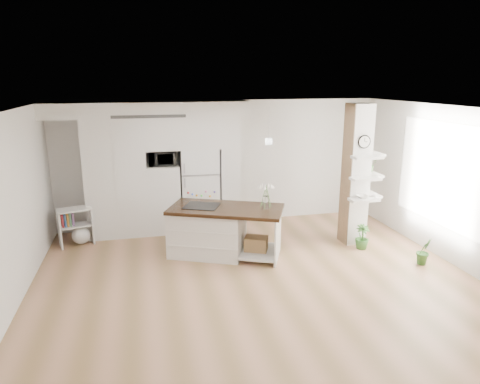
# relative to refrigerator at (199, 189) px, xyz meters

# --- Properties ---
(floor) EXTENTS (7.00, 6.00, 0.01)m
(floor) POSITION_rel_refrigerator_xyz_m (0.53, -2.68, -0.88)
(floor) COLOR tan
(floor) RESTS_ON ground
(room) EXTENTS (7.04, 6.04, 2.72)m
(room) POSITION_rel_refrigerator_xyz_m (0.53, -2.68, 0.98)
(room) COLOR white
(room) RESTS_ON ground
(cabinet_wall) EXTENTS (4.00, 0.71, 2.70)m
(cabinet_wall) POSITION_rel_refrigerator_xyz_m (-0.92, -0.01, 0.63)
(cabinet_wall) COLOR white
(cabinet_wall) RESTS_ON floor
(refrigerator) EXTENTS (0.78, 0.69, 1.75)m
(refrigerator) POSITION_rel_refrigerator_xyz_m (0.00, 0.00, 0.00)
(refrigerator) COLOR white
(refrigerator) RESTS_ON floor
(column) EXTENTS (0.69, 0.90, 2.70)m
(column) POSITION_rel_refrigerator_xyz_m (2.90, -1.55, 0.48)
(column) COLOR silver
(column) RESTS_ON floor
(window) EXTENTS (0.00, 2.40, 2.40)m
(window) POSITION_rel_refrigerator_xyz_m (4.00, -2.38, 0.62)
(window) COLOR white
(window) RESTS_ON room
(pendant_light) EXTENTS (0.12, 0.12, 0.10)m
(pendant_light) POSITION_rel_refrigerator_xyz_m (2.23, -2.53, 1.24)
(pendant_light) COLOR white
(pendant_light) RESTS_ON room
(kitchen_island) EXTENTS (2.22, 1.69, 1.47)m
(kitchen_island) POSITION_rel_refrigerator_xyz_m (0.06, -1.48, -0.40)
(kitchen_island) COLOR white
(kitchen_island) RESTS_ON floor
(bookshelf) EXTENTS (0.69, 0.52, 0.73)m
(bookshelf) POSITION_rel_refrigerator_xyz_m (-2.45, -0.42, -0.56)
(bookshelf) COLOR white
(bookshelf) RESTS_ON floor
(floor_plant_a) EXTENTS (0.31, 0.27, 0.48)m
(floor_plant_a) POSITION_rel_refrigerator_xyz_m (3.52, -2.76, -0.64)
(floor_plant_a) COLOR #3B742E
(floor_plant_a) RESTS_ON floor
(floor_plant_b) EXTENTS (0.27, 0.27, 0.47)m
(floor_plant_b) POSITION_rel_refrigerator_xyz_m (2.83, -1.87, -0.64)
(floor_plant_b) COLOR #3B742E
(floor_plant_b) RESTS_ON floor
(microwave) EXTENTS (0.54, 0.37, 0.30)m
(microwave) POSITION_rel_refrigerator_xyz_m (-0.75, -0.06, 0.69)
(microwave) COLOR #2D2D2D
(microwave) RESTS_ON cabinet_wall
(shelf_plant) EXTENTS (0.27, 0.23, 0.30)m
(shelf_plant) POSITION_rel_refrigerator_xyz_m (3.15, -1.38, 0.65)
(shelf_plant) COLOR #3B742E
(shelf_plant) RESTS_ON column
(decor_bowl) EXTENTS (0.22, 0.22, 0.05)m
(decor_bowl) POSITION_rel_refrigerator_xyz_m (2.82, -1.78, 0.13)
(decor_bowl) COLOR white
(decor_bowl) RESTS_ON column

